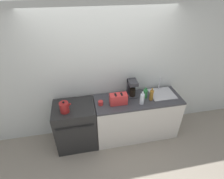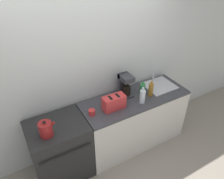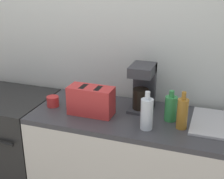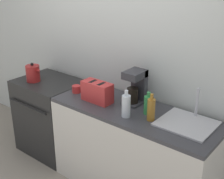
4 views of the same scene
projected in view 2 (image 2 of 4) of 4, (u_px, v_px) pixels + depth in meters
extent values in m
plane|color=gray|center=(111.00, 168.00, 3.30)|extent=(12.00, 12.00, 0.00)
cube|color=silver|center=(87.00, 74.00, 3.05)|extent=(8.00, 0.05, 2.60)
cube|color=black|center=(60.00, 150.00, 3.00)|extent=(0.76, 0.61, 0.92)
cube|color=black|center=(56.00, 126.00, 2.75)|extent=(0.74, 0.59, 0.02)
cylinder|color=black|center=(45.00, 138.00, 2.59)|extent=(0.19, 0.19, 0.01)
cylinder|color=black|center=(72.00, 128.00, 2.73)|extent=(0.19, 0.19, 0.01)
cylinder|color=black|center=(40.00, 125.00, 2.77)|extent=(0.19, 0.19, 0.01)
cylinder|color=black|center=(65.00, 116.00, 2.91)|extent=(0.19, 0.19, 0.01)
cylinder|color=black|center=(66.00, 155.00, 2.62)|extent=(0.64, 0.02, 0.02)
cube|color=silver|center=(133.00, 121.00, 3.51)|extent=(1.66, 0.62, 0.88)
cube|color=#38383D|center=(135.00, 98.00, 3.25)|extent=(1.66, 0.62, 0.04)
cylinder|color=maroon|center=(46.00, 129.00, 2.56)|extent=(0.16, 0.16, 0.19)
sphere|color=black|center=(44.00, 122.00, 2.50)|extent=(0.03, 0.03, 0.03)
cylinder|color=maroon|center=(51.00, 125.00, 2.57)|extent=(0.09, 0.03, 0.08)
cube|color=red|center=(114.00, 102.00, 2.97)|extent=(0.31, 0.14, 0.20)
cube|color=black|center=(110.00, 98.00, 2.90)|extent=(0.04, 0.10, 0.01)
cube|color=black|center=(117.00, 96.00, 2.94)|extent=(0.04, 0.10, 0.01)
cube|color=#333338|center=(126.00, 94.00, 3.29)|extent=(0.16, 0.22, 0.02)
cube|color=#333338|center=(123.00, 83.00, 3.26)|extent=(0.16, 0.06, 0.34)
cube|color=#333338|center=(126.00, 78.00, 3.13)|extent=(0.16, 0.22, 0.07)
cylinder|color=black|center=(127.00, 91.00, 3.22)|extent=(0.11, 0.11, 0.15)
cube|color=#B7B7BC|center=(159.00, 86.00, 3.49)|extent=(0.46, 0.42, 0.01)
cylinder|color=silver|center=(154.00, 74.00, 3.54)|extent=(0.02, 0.02, 0.28)
cylinder|color=silver|center=(142.00, 97.00, 3.08)|extent=(0.08, 0.08, 0.20)
cylinder|color=silver|center=(143.00, 89.00, 3.01)|extent=(0.03, 0.03, 0.05)
cylinder|color=#9E6B23|center=(151.00, 90.00, 3.23)|extent=(0.07, 0.07, 0.20)
cylinder|color=#9E6B23|center=(152.00, 83.00, 3.16)|extent=(0.03, 0.03, 0.05)
cylinder|color=#338C47|center=(142.00, 89.00, 3.27)|extent=(0.08, 0.08, 0.17)
cylinder|color=#338C47|center=(143.00, 83.00, 3.21)|extent=(0.03, 0.03, 0.04)
cylinder|color=red|center=(92.00, 112.00, 2.90)|extent=(0.09, 0.09, 0.08)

